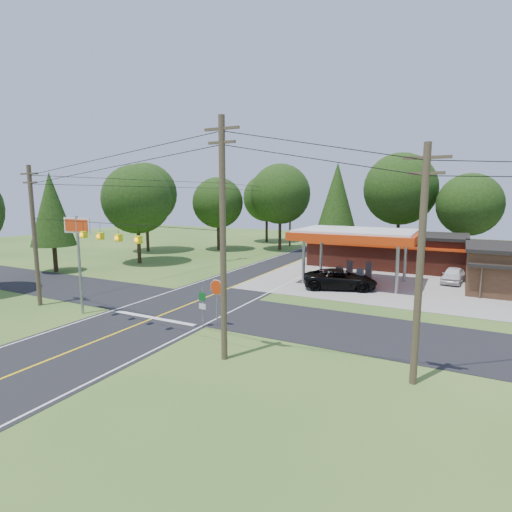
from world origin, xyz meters
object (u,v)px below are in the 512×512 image
at_px(sedan_car, 453,275).
at_px(big_stop_sign, 78,242).
at_px(octagonal_stop_sign, 217,291).
at_px(suv_car, 340,279).
at_px(gas_canopy, 356,236).

bearing_deg(sedan_car, big_stop_sign, -127.83).
height_order(sedan_car, octagonal_stop_sign, octagonal_stop_sign).
relative_size(sedan_car, octagonal_stop_sign, 1.41).
bearing_deg(big_stop_sign, suv_car, 48.03).
bearing_deg(octagonal_stop_sign, gas_canopy, 74.31).
height_order(suv_car, sedan_car, suv_car).
height_order(gas_canopy, suv_car, gas_canopy).
distance_m(gas_canopy, suv_car, 4.58).
bearing_deg(octagonal_stop_sign, big_stop_sign, -168.14).
xyz_separation_m(gas_canopy, big_stop_sign, (-14.00, -18.01, 0.60)).
xyz_separation_m(gas_canopy, suv_car, (-0.50, -3.00, -3.42)).
distance_m(gas_canopy, big_stop_sign, 22.82).
bearing_deg(octagonal_stop_sign, sedan_car, 58.01).
bearing_deg(suv_car, sedan_car, -69.53).
relative_size(gas_canopy, big_stop_sign, 1.61).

